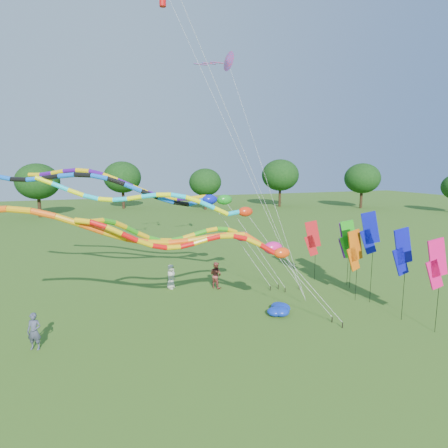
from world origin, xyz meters
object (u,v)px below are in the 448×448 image
object	(u,v)px
tube_kite_orange	(168,235)
person_c	(216,275)
blue_nylon_heap	(278,310)
person_b	(34,331)
person_a	(171,277)
tube_kite_red	(212,243)

from	to	relation	value
tube_kite_orange	person_c	size ratio (longest dim) A/B	9.20
blue_nylon_heap	person_b	world-z (taller)	person_b
blue_nylon_heap	person_c	xyz separation A→B (m)	(-1.73, 5.24, 0.63)
tube_kite_orange	blue_nylon_heap	size ratio (longest dim) A/B	9.84
person_b	person_c	xyz separation A→B (m)	(10.01, 5.11, 0.04)
tube_kite_orange	person_b	bearing A→B (deg)	-175.56
tube_kite_orange	person_a	size ratio (longest dim) A/B	9.98
blue_nylon_heap	person_c	distance (m)	5.55
tube_kite_red	tube_kite_orange	xyz separation A→B (m)	(-1.87, 0.68, 0.39)
tube_kite_orange	person_c	bearing A→B (deg)	63.96
person_a	tube_kite_orange	bearing A→B (deg)	-155.16
tube_kite_red	tube_kite_orange	size ratio (longest dim) A/B	0.74
tube_kite_orange	person_c	xyz separation A→B (m)	(4.22, 5.71, -3.93)
person_b	person_c	distance (m)	11.24
person_a	tube_kite_red	bearing A→B (deg)	-139.41
tube_kite_orange	person_a	bearing A→B (deg)	87.94
tube_kite_orange	person_c	distance (m)	8.12
tube_kite_orange	blue_nylon_heap	distance (m)	7.51
tube_kite_red	person_b	world-z (taller)	tube_kite_red
person_a	person_c	xyz separation A→B (m)	(2.77, -0.86, 0.07)
tube_kite_red	blue_nylon_heap	xyz separation A→B (m)	(4.08, 1.16, -4.17)
person_b	tube_kite_orange	bearing A→B (deg)	15.30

